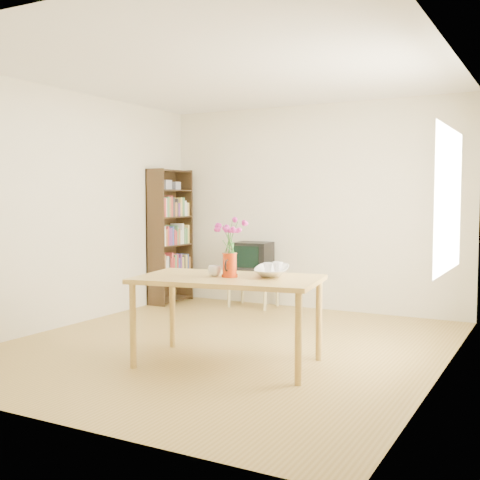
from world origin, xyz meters
The scene contains 11 objects.
room centered at (0.03, 0.00, 1.30)m, with size 4.50×4.50×4.50m.
table centered at (0.34, -0.55, 0.68)m, with size 1.65×1.10×0.75m.
tv_stand centered at (-0.70, 1.97, 0.39)m, with size 0.60×0.45×0.46m.
bookshelf centered at (-1.85, 1.75, 0.84)m, with size 0.28×0.70×1.80m.
pitcher centered at (0.36, -0.55, 0.84)m, with size 0.14×0.21×0.21m.
flowers centered at (0.36, -0.55, 1.11)m, with size 0.24×0.24×0.33m, color #DA33A7, non-canonical shape.
mug centered at (0.21, -0.55, 0.79)m, with size 0.11×0.11×0.09m, color white.
bowl centered at (0.61, -0.25, 0.95)m, with size 0.43×0.43×0.41m, color white.
teacup_a centered at (0.57, -0.25, 0.91)m, with size 0.07×0.07×0.06m, color white.
teacup_b centered at (0.66, -0.23, 0.92)m, with size 0.08×0.08×0.07m, color white.
television centered at (-0.70, 1.98, 0.66)m, with size 0.48×0.46×0.39m.
Camera 1 is at (2.82, -4.95, 1.42)m, focal length 45.00 mm.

